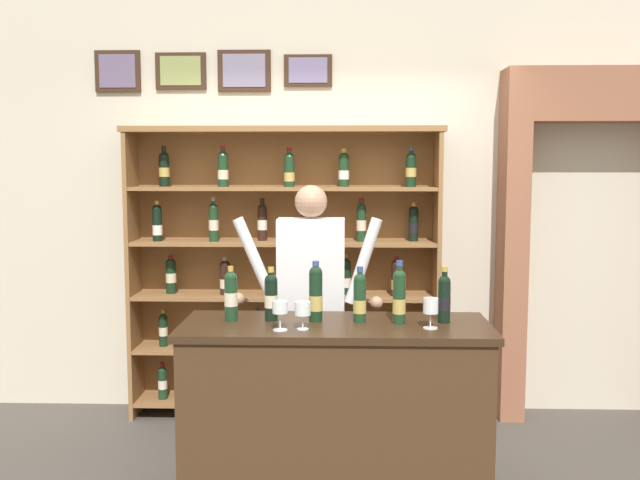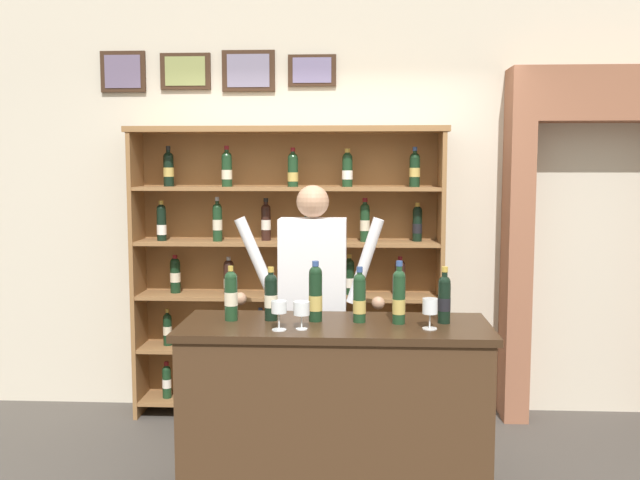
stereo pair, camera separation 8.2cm
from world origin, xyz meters
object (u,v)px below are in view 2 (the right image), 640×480
object	(u,v)px
tasting_bottle_vin_santo	(231,295)
wine_glass_left	(279,309)
wine_shelf	(288,263)
tasting_bottle_super_tuscan	(271,296)
tasting_bottle_riserva	(315,293)
shopkeeper	(313,290)
tasting_counter	(335,412)
tasting_bottle_prosecco	(444,298)
tasting_bottle_grappa	(359,297)
wine_glass_center	(302,310)
wine_glass_spare	(430,308)
tasting_bottle_rosso	(399,296)

from	to	relation	value
tasting_bottle_vin_santo	wine_glass_left	xyz separation A→B (m)	(0.29, -0.22, -0.03)
wine_shelf	wine_glass_left	xyz separation A→B (m)	(0.10, -1.48, -0.03)
tasting_bottle_vin_santo	tasting_bottle_super_tuscan	world-z (taller)	tasting_bottle_vin_santo
tasting_bottle_vin_santo	tasting_bottle_riserva	bearing A→B (deg)	0.66
shopkeeper	tasting_bottle_riserva	xyz separation A→B (m)	(0.05, -0.56, 0.08)
tasting_counter	tasting_bottle_riserva	distance (m)	0.65
tasting_bottle_vin_santo	tasting_bottle_prosecco	bearing A→B (deg)	-0.26
shopkeeper	tasting_bottle_grappa	size ratio (longest dim) A/B	5.62
wine_glass_center	wine_glass_spare	bearing A→B (deg)	4.05
tasting_counter	tasting_bottle_prosecco	bearing A→B (deg)	4.37
tasting_bottle_riserva	tasting_bottle_grappa	bearing A→B (deg)	-2.63
tasting_bottle_rosso	tasting_bottle_prosecco	bearing A→B (deg)	5.94
tasting_counter	tasting_bottle_super_tuscan	distance (m)	0.72
wine_shelf	wine_glass_left	size ratio (longest dim) A/B	14.67
wine_glass_left	wine_glass_center	distance (m)	0.12
tasting_bottle_super_tuscan	tasting_bottle_rosso	bearing A→B (deg)	-3.87
tasting_counter	tasting_bottle_grappa	bearing A→B (deg)	18.77
wine_shelf	tasting_counter	distance (m)	1.50
tasting_bottle_vin_santo	wine_glass_spare	bearing A→B (deg)	-7.98
tasting_counter	wine_glass_center	distance (m)	0.63
shopkeeper	wine_glass_center	bearing A→B (deg)	-90.60
wine_shelf	wine_glass_left	world-z (taller)	wine_shelf
wine_shelf	wine_glass_center	xyz separation A→B (m)	(0.21, -1.46, -0.04)
tasting_counter	wine_glass_left	distance (m)	0.68
tasting_bottle_grappa	tasting_bottle_rosso	world-z (taller)	tasting_bottle_rosso
tasting_bottle_riserva	wine_glass_left	xyz separation A→B (m)	(-0.17, -0.22, -0.04)
shopkeeper	wine_glass_center	size ratio (longest dim) A/B	11.60
tasting_bottle_rosso	wine_glass_left	xyz separation A→B (m)	(-0.62, -0.19, -0.04)
tasting_counter	wine_glass_spare	size ratio (longest dim) A/B	10.34
wine_glass_center	tasting_bottle_riserva	bearing A→B (deg)	73.45
tasting_bottle_rosso	wine_glass_left	distance (m)	0.65
tasting_bottle_grappa	tasting_bottle_rosso	xyz separation A→B (m)	(0.21, -0.02, 0.01)
tasting_bottle_vin_santo	wine_glass_spare	world-z (taller)	tasting_bottle_vin_santo
tasting_bottle_super_tuscan	tasting_bottle_prosecco	bearing A→B (deg)	-1.32
tasting_bottle_super_tuscan	wine_glass_center	world-z (taller)	tasting_bottle_super_tuscan
tasting_bottle_super_tuscan	wine_glass_left	size ratio (longest dim) A/B	1.92
tasting_bottle_super_tuscan	tasting_bottle_prosecco	world-z (taller)	tasting_bottle_prosecco
tasting_bottle_grappa	tasting_bottle_rosso	distance (m)	0.21
shopkeeper	wine_glass_center	xyz separation A→B (m)	(-0.01, -0.76, 0.03)
wine_shelf	tasting_bottle_prosecco	distance (m)	1.59
tasting_counter	wine_glass_left	xyz separation A→B (m)	(-0.28, -0.17, 0.59)
tasting_counter	tasting_bottle_rosso	distance (m)	0.72
tasting_bottle_vin_santo	wine_glass_left	world-z (taller)	tasting_bottle_vin_santo
tasting_bottle_rosso	tasting_bottle_prosecco	distance (m)	0.24
wine_shelf	wine_glass_spare	distance (m)	1.66
tasting_bottle_riserva	tasting_bottle_grappa	distance (m)	0.24
tasting_bottle_vin_santo	wine_glass_center	xyz separation A→B (m)	(0.40, -0.20, -0.04)
tasting_bottle_rosso	wine_glass_spare	bearing A→B (deg)	-37.63
wine_glass_left	tasting_bottle_grappa	bearing A→B (deg)	27.52
shopkeeper	tasting_bottle_prosecco	xyz separation A→B (m)	(0.74, -0.57, 0.07)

